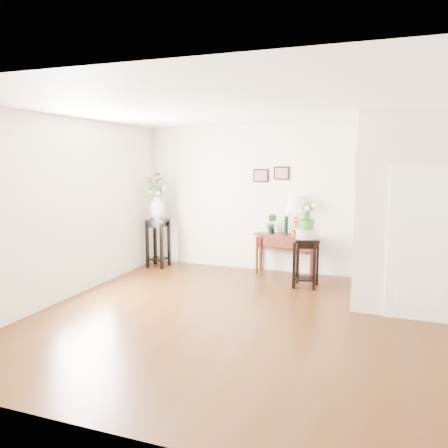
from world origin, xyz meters
The scene contains 20 objects.
floor centered at (0.00, 0.00, 0.00)m, with size 6.00×5.50×0.02m, color #442310.
ceiling centered at (0.00, 0.00, 2.80)m, with size 6.00×5.50×0.02m, color white.
wall_back centered at (0.00, 2.75, 1.40)m, with size 6.00×0.02×2.80m, color silver.
wall_front centered at (0.00, -2.75, 1.40)m, with size 6.00×0.02×2.80m, color silver.
wall_left centered at (-3.00, 0.00, 1.40)m, with size 0.02×5.50×2.80m, color silver.
partition centered at (2.10, 1.77, 1.40)m, with size 1.80×1.95×2.80m, color silver.
door centered at (2.10, 0.78, 1.05)m, with size 0.90×0.05×2.10m, color white.
art_print_left centered at (-0.65, 2.73, 1.85)m, with size 0.30×0.02×0.25m, color black.
art_print_right centered at (-0.25, 2.73, 1.90)m, with size 0.30×0.02×0.25m, color black.
wall_ornament centered at (1.16, 1.90, 2.05)m, with size 0.51×0.51×0.07m, color tan.
console_table centered at (-0.12, 2.57, 0.38)m, with size 1.15×0.38×0.77m, color #381A0B.
table_lamp centered at (0.07, 2.57, 1.12)m, with size 0.42×0.42×0.73m, color #AE9228.
green_vase centered at (-0.11, 2.57, 0.94)m, with size 0.07×0.07×0.33m, color black.
potted_plant centered at (-0.39, 2.57, 0.94)m, with size 0.20×0.16×0.36m, color #2A6325.
plant_stand_a centered at (-2.65, 2.27, 0.49)m, with size 0.38×0.38×0.97m, color black.
porcelain_vase centered at (-2.65, 2.27, 1.20)m, with size 0.29×0.29×0.50m, color white, non-canonical shape.
lily_arrangement centered at (-2.65, 2.27, 1.62)m, with size 0.44×0.38×0.49m, color #2A6325.
plant_stand_b centered at (0.40, 1.83, 0.42)m, with size 0.40×0.40×0.84m, color black.
ceramic_bowl centered at (0.40, 1.83, 0.92)m, with size 0.36×0.36×0.16m, color #BAB3A2.
narcissus centered at (0.40, 1.83, 1.20)m, with size 0.27×0.27×0.48m, color #2A6325.
Camera 1 is at (1.52, -5.43, 2.14)m, focal length 35.00 mm.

